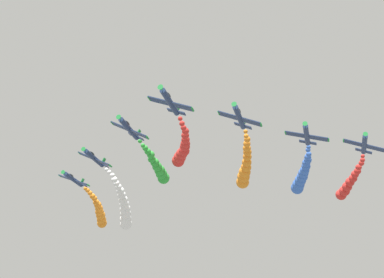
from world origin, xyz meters
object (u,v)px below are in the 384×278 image
(airplane_trailing, at_px, (364,144))
(airplane_high_slot, at_px, (73,179))
(airplane_left_outer, at_px, (307,135))
(airplane_lead, at_px, (170,102))
(airplane_left_inner, at_px, (239,117))
(airplane_right_outer, at_px, (94,158))
(airplane_right_inner, at_px, (129,128))

(airplane_trailing, height_order, airplane_high_slot, airplane_trailing)
(airplane_left_outer, xyz_separation_m, airplane_trailing, (-12.23, -9.45, 0.47))
(airplane_lead, distance_m, airplane_left_outer, 32.40)
(airplane_trailing, bearing_deg, airplane_high_slot, -1.12)
(airplane_left_inner, distance_m, airplane_left_outer, 17.04)
(airplane_left_outer, xyz_separation_m, airplane_high_slot, (60.49, -10.87, -0.43))
(airplane_left_outer, relative_size, airplane_right_outer, 1.00)
(airplane_left_outer, height_order, airplane_trailing, airplane_trailing)
(airplane_lead, xyz_separation_m, airplane_left_outer, (-23.65, -22.14, 0.43))
(airplane_right_inner, relative_size, airplane_right_outer, 1.00)
(airplane_left_inner, xyz_separation_m, airplane_high_slot, (48.02, -22.48, -0.58))
(airplane_left_inner, xyz_separation_m, airplane_trailing, (-24.70, -21.05, 0.32))
(airplane_right_inner, distance_m, airplane_high_slot, 34.02)
(airplane_lead, bearing_deg, airplane_left_inner, -136.69)
(airplane_right_outer, xyz_separation_m, airplane_high_slot, (11.44, -11.70, -0.06))
(airplane_lead, height_order, airplane_trailing, airplane_trailing)
(airplane_right_inner, bearing_deg, airplane_left_outer, -160.84)
(airplane_right_outer, bearing_deg, airplane_right_inner, 139.13)
(airplane_lead, relative_size, airplane_right_inner, 1.00)
(airplane_right_outer, bearing_deg, airplane_left_outer, -179.03)
(airplane_lead, height_order, airplane_high_slot, airplane_lead)
(airplane_right_inner, distance_m, airplane_trailing, 52.66)
(airplane_left_inner, bearing_deg, airplane_high_slot, -25.08)
(airplane_lead, distance_m, airplane_high_slot, 49.47)
(airplane_right_inner, bearing_deg, airplane_left_inner, -178.03)
(airplane_right_inner, bearing_deg, airplane_high_slot, -43.17)
(airplane_lead, relative_size, airplane_high_slot, 1.00)
(airplane_lead, distance_m, airplane_left_inner, 15.37)
(airplane_left_outer, xyz_separation_m, airplane_right_outer, (49.06, 0.83, -0.37))
(airplane_left_inner, relative_size, airplane_trailing, 1.00)
(airplane_left_inner, xyz_separation_m, airplane_right_inner, (23.22, 0.80, 0.01))
(airplane_right_outer, relative_size, airplane_high_slot, 1.00)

